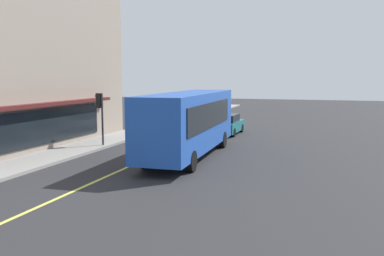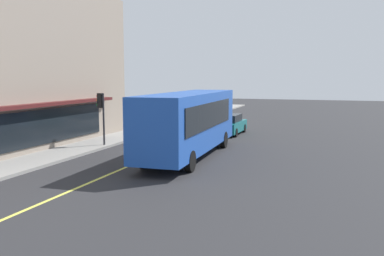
% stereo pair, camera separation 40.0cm
% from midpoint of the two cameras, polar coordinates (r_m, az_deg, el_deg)
% --- Properties ---
extents(ground, '(120.00, 120.00, 0.00)m').
position_cam_midpoint_polar(ground, '(25.53, -4.05, -2.99)').
color(ground, '#28282B').
extents(sidewalk, '(80.00, 2.68, 0.15)m').
position_cam_midpoint_polar(sidewalk, '(27.76, -13.69, -2.22)').
color(sidewalk, gray).
rests_on(sidewalk, ground).
extents(lane_centre_stripe, '(36.00, 0.16, 0.01)m').
position_cam_midpoint_polar(lane_centre_stripe, '(25.53, -4.05, -2.99)').
color(lane_centre_stripe, '#D8D14C').
rests_on(lane_centre_stripe, ground).
extents(bus, '(11.21, 2.91, 3.50)m').
position_cam_midpoint_polar(bus, '(23.17, -0.84, 0.97)').
color(bus, '#1E4CAD').
rests_on(bus, ground).
extents(traffic_light, '(0.30, 0.52, 3.20)m').
position_cam_midpoint_polar(traffic_light, '(26.94, -12.59, 2.81)').
color(traffic_light, '#2D2D33').
rests_on(traffic_light, sidewalk).
extents(car_white, '(4.32, 1.90, 1.52)m').
position_cam_midpoint_polar(car_white, '(32.85, -3.52, 0.53)').
color(car_white, white).
rests_on(car_white, ground).
extents(car_teal, '(4.31, 1.89, 1.52)m').
position_cam_midpoint_polar(car_teal, '(32.64, 4.34, 0.48)').
color(car_teal, '#14666B').
rests_on(car_teal, ground).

